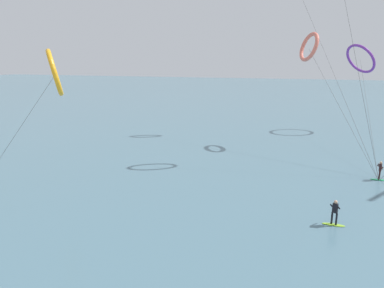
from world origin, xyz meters
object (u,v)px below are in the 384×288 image
(surfer_emerald, at_px, (380,172))
(surfer_lime, at_px, (335,214))
(kite_violet, at_px, (360,59))
(kite_amber, at_px, (55,73))
(kite_coral, at_px, (309,47))

(surfer_emerald, bearing_deg, surfer_lime, -6.34)
(surfer_emerald, bearing_deg, kite_violet, -164.98)
(surfer_emerald, height_order, surfer_lime, same)
(kite_amber, height_order, kite_coral, kite_coral)
(kite_coral, bearing_deg, kite_amber, -74.59)
(kite_amber, bearing_deg, kite_violet, -78.84)
(surfer_lime, xyz_separation_m, kite_violet, (4.05, 34.79, 9.70))
(surfer_lime, xyz_separation_m, kite_coral, (-2.83, 22.40, 11.03))
(surfer_emerald, distance_m, kite_coral, 17.54)
(kite_violet, bearing_deg, surfer_lime, 133.68)
(surfer_lime, distance_m, kite_coral, 25.13)
(kite_amber, xyz_separation_m, kite_coral, (19.72, 20.24, 2.51))
(surfer_emerald, bearing_deg, kite_amber, -57.47)
(kite_amber, bearing_deg, surfer_emerald, -111.95)
(kite_coral, bearing_deg, kite_violet, 120.61)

